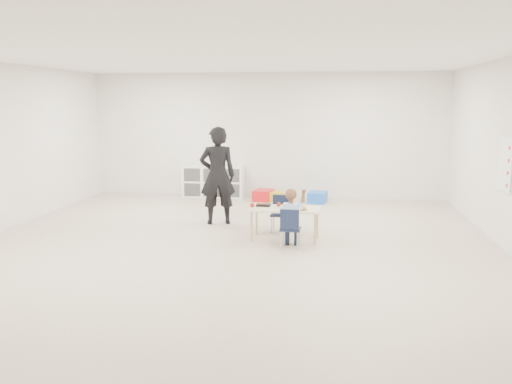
# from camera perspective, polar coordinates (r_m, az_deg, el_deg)

# --- Properties ---
(room) EXTENTS (9.00, 9.02, 2.80)m
(room) POSITION_cam_1_polar(r_m,az_deg,el_deg) (7.87, -2.82, 4.04)
(room) COLOR #BFAF93
(room) RESTS_ON ground
(table) EXTENTS (1.13, 0.60, 0.51)m
(table) POSITION_cam_1_polar(r_m,az_deg,el_deg) (8.52, 3.05, -3.34)
(table) COLOR #EFE6BF
(table) RESTS_ON ground
(chair_near) EXTENTS (0.31, 0.29, 0.61)m
(chair_near) POSITION_cam_1_polar(r_m,az_deg,el_deg) (8.01, 3.65, -3.83)
(chair_near) COLOR #101932
(chair_near) RESTS_ON ground
(chair_far) EXTENTS (0.31, 0.29, 0.61)m
(chair_far) POSITION_cam_1_polar(r_m,az_deg,el_deg) (9.01, 2.53, -2.33)
(chair_far) COLOR #101932
(chair_far) RESTS_ON ground
(child) EXTENTS (0.42, 0.42, 0.96)m
(child) POSITION_cam_1_polar(r_m,az_deg,el_deg) (7.97, 3.66, -2.61)
(child) COLOR #B3D4F2
(child) RESTS_ON chair_near
(lunch_tray_near) EXTENTS (0.23, 0.17, 0.03)m
(lunch_tray_near) POSITION_cam_1_polar(r_m,az_deg,el_deg) (8.49, 3.69, -1.57)
(lunch_tray_near) COLOR black
(lunch_tray_near) RESTS_ON table
(lunch_tray_far) EXTENTS (0.23, 0.17, 0.03)m
(lunch_tray_far) POSITION_cam_1_polar(r_m,az_deg,el_deg) (8.61, 0.79, -1.39)
(lunch_tray_far) COLOR black
(lunch_tray_far) RESTS_ON table
(milk_carton) EXTENTS (0.07, 0.07, 0.10)m
(milk_carton) POSITION_cam_1_polar(r_m,az_deg,el_deg) (8.33, 3.26, -1.53)
(milk_carton) COLOR white
(milk_carton) RESTS_ON table
(bread_roll) EXTENTS (0.09, 0.09, 0.07)m
(bread_roll) POSITION_cam_1_polar(r_m,az_deg,el_deg) (8.31, 5.02, -1.70)
(bread_roll) COLOR tan
(bread_roll) RESTS_ON table
(apple_near) EXTENTS (0.07, 0.07, 0.07)m
(apple_near) POSITION_cam_1_polar(r_m,az_deg,el_deg) (8.56, 2.42, -1.33)
(apple_near) COLOR #9D1C0E
(apple_near) RESTS_ON table
(apple_far) EXTENTS (0.07, 0.07, 0.07)m
(apple_far) POSITION_cam_1_polar(r_m,az_deg,el_deg) (8.51, -0.39, -1.39)
(apple_far) COLOR #9D1C0E
(apple_far) RESTS_ON table
(cubby_shelf) EXTENTS (1.40, 0.40, 0.70)m
(cubby_shelf) POSITION_cam_1_polar(r_m,az_deg,el_deg) (12.40, -4.50, 1.10)
(cubby_shelf) COLOR white
(cubby_shelf) RESTS_ON ground
(rules_poster) EXTENTS (0.02, 0.60, 0.80)m
(rules_poster) POSITION_cam_1_polar(r_m,az_deg,el_deg) (8.71, 24.73, 2.71)
(rules_poster) COLOR white
(rules_poster) RESTS_ON room
(adult) EXTENTS (0.72, 0.58, 1.73)m
(adult) POSITION_cam_1_polar(r_m,az_deg,el_deg) (9.56, -4.08, 1.74)
(adult) COLOR black
(adult) RESTS_ON ground
(bin_red) EXTENTS (0.45, 0.54, 0.24)m
(bin_red) POSITION_cam_1_polar(r_m,az_deg,el_deg) (11.91, 0.77, -0.34)
(bin_red) COLOR red
(bin_red) RESTS_ON ground
(bin_yellow) EXTENTS (0.40, 0.47, 0.20)m
(bin_yellow) POSITION_cam_1_polar(r_m,az_deg,el_deg) (11.91, 2.12, -0.42)
(bin_yellow) COLOR gold
(bin_yellow) RESTS_ON ground
(bin_blue) EXTENTS (0.44, 0.53, 0.23)m
(bin_blue) POSITION_cam_1_polar(r_m,az_deg,el_deg) (11.74, 6.50, -0.55)
(bin_blue) COLOR blue
(bin_blue) RESTS_ON ground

